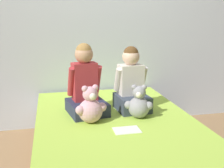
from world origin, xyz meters
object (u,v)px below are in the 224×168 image
Objects in this scene: child_on_left at (85,86)px; child_on_right at (131,84)px; sign_card at (127,130)px; bed at (116,143)px; teddy_bear_held_by_left_child at (90,107)px; teddy_bear_held_by_right_child at (139,104)px.

child_on_left is 1.06× the size of child_on_right.
child_on_left is 3.07× the size of sign_card.
teddy_bear_held_by_left_child is at bearing -173.82° from bed.
teddy_bear_held_by_right_child is 0.34m from sign_card.
sign_card reaches higher than bed.
child_on_left reaches higher than child_on_right.
teddy_bear_held_by_left_child is (-0.43, -0.26, -0.11)m from child_on_right.
child_on_right is 2.89× the size of sign_card.
child_on_right is at bearing -10.68° from child_on_left.
bed is at bearing -6.33° from teddy_bear_held_by_left_child.
child_on_right is at bearing 18.72° from teddy_bear_held_by_left_child.
teddy_bear_held_by_right_child is (0.00, -0.23, -0.12)m from child_on_right.
teddy_bear_held_by_right_child is (0.21, 0.00, 0.35)m from bed.
teddy_bear_held_by_right_child reaches higher than sign_card.
bed is 6.24× the size of teddy_bear_held_by_left_child.
child_on_left is (-0.23, 0.24, 0.48)m from bed.
teddy_bear_held_by_right_child is at bearing -38.62° from child_on_left.
child_on_left is 0.52m from teddy_bear_held_by_right_child.
child_on_right is 0.52m from teddy_bear_held_by_left_child.
sign_card is (0.26, -0.50, -0.25)m from child_on_left.
child_on_left is 2.14× the size of teddy_bear_held_by_right_child.
child_on_right is at bearing 49.09° from bed.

